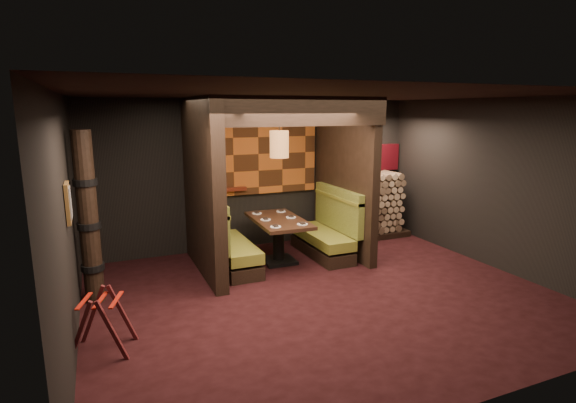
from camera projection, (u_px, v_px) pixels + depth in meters
The scene contains 23 objects.
floor at pixel (323, 296), 6.55m from camera, with size 6.50×5.50×0.02m, color black.
ceiling at pixel (326, 94), 5.97m from camera, with size 6.50×5.50×0.02m, color black.
wall_back at pixel (259, 174), 8.74m from camera, with size 6.50×0.02×2.85m, color black.
wall_front at pixel (478, 259), 3.77m from camera, with size 6.50×0.02×2.85m, color black.
wall_left at pixel (65, 222), 5.00m from camera, with size 0.02×5.50×2.85m, color black.
wall_right at pixel (497, 184), 7.51m from camera, with size 0.02×5.50×2.85m, color black.
partition_left at pixel (202, 187), 7.22m from camera, with size 0.20×2.20×2.85m, color black.
partition_right at pixel (344, 177), 8.29m from camera, with size 0.15×2.10×2.85m, color black.
header_beam at pixel (302, 111), 6.63m from camera, with size 2.85×0.18×0.44m, color black.
tapa_back_panel at pixel (258, 154), 8.61m from camera, with size 2.40×0.06×1.55m, color #AE551D.
tapa_side_panel at pixel (206, 160), 7.34m from camera, with size 0.04×1.85×1.45m, color #AE551D.
lacquer_shelf at pixel (231, 189), 8.46m from camera, with size 0.60×0.12×0.07m, color #591D0F.
booth_bench_left at pixel (228, 246), 7.58m from camera, with size 0.68×1.60×1.14m.
booth_bench_right at pixel (327, 234), 8.31m from camera, with size 0.68×1.60×1.14m.
dining_table at pixel (279, 232), 7.85m from camera, with size 0.87×1.53×0.79m.
place_settings at pixel (278, 218), 7.80m from camera, with size 0.69×1.22×0.03m.
pendant_lamp at pixel (279, 144), 7.49m from camera, with size 0.32×0.32×0.99m.
framed_picture at pixel (68, 203), 5.07m from camera, with size 0.05×0.36×0.46m.
luggage_rack at pixel (102, 320), 4.98m from camera, with size 0.78×0.65×0.73m.
totem_column at pixel (88, 219), 6.12m from camera, with size 0.31×0.31×2.40m.
firewood_stack at pixel (368, 206), 9.40m from camera, with size 1.73×0.70×1.36m.
mosaic_header at pixel (361, 158), 9.51m from camera, with size 1.83×0.10×0.56m, color maroon.
bay_front_post at pixel (341, 175), 8.56m from camera, with size 0.08×0.08×2.85m, color black.
Camera 1 is at (-2.88, -5.44, 2.65)m, focal length 28.00 mm.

